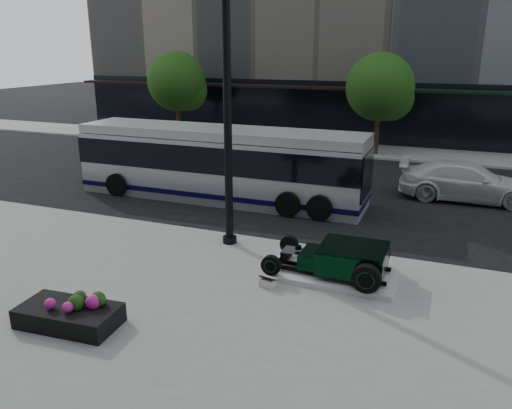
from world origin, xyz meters
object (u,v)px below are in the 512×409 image
at_px(flower_planter, 69,314).
at_px(white_sedan, 467,182).
at_px(hot_rod, 345,259).
at_px(transit_bus, 220,163).
at_px(lamppost, 228,124).

xyz_separation_m(flower_planter, white_sedan, (8.28, 13.94, 0.39)).
bearing_deg(hot_rod, transit_bus, 137.23).
bearing_deg(lamppost, transit_bus, 118.40).
xyz_separation_m(hot_rod, flower_planter, (-5.19, -4.54, -0.31)).
distance_m(flower_planter, white_sedan, 16.22).
height_order(hot_rod, lamppost, lamppost).
relative_size(lamppost, white_sedan, 1.51).
distance_m(hot_rod, transit_bus, 8.83).
relative_size(transit_bus, white_sedan, 2.26).
bearing_deg(transit_bus, white_sedan, 19.76).
distance_m(hot_rod, flower_planter, 6.90).
height_order(transit_bus, white_sedan, transit_bus).
bearing_deg(white_sedan, hot_rod, 160.81).
xyz_separation_m(transit_bus, white_sedan, (9.55, 3.43, -0.71)).
bearing_deg(transit_bus, hot_rod, -42.77).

